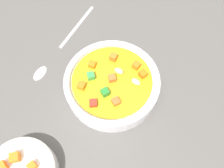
{
  "coord_description": "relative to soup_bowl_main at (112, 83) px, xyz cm",
  "views": [
    {
      "loc": [
        -16.24,
        -13.26,
        42.66
      ],
      "look_at": [
        0.0,
        0.0,
        2.13
      ],
      "focal_mm": 36.09,
      "sensor_mm": 36.0,
      "label": 1
    }
  ],
  "objects": [
    {
      "name": "soup_bowl_main",
      "position": [
        0.0,
        0.0,
        0.0
      ],
      "size": [
        19.1,
        19.1,
        5.41
      ],
      "color": "white",
      "rests_on": "ground_plane"
    },
    {
      "name": "spoon",
      "position": [
        1.27,
        16.15,
        -2.03
      ],
      "size": [
        24.12,
        6.05,
        0.92
      ],
      "rotation": [
        0.0,
        0.0,
        3.33
      ],
      "color": "silver",
      "rests_on": "ground_plane"
    },
    {
      "name": "ground_plane",
      "position": [
        -0.0,
        -0.0,
        -3.47
      ],
      "size": [
        140.0,
        140.0,
        2.0
      ],
      "primitive_type": "cube",
      "color": "#565451"
    }
  ]
}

